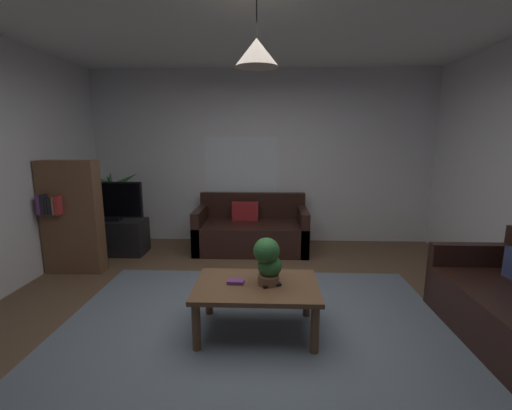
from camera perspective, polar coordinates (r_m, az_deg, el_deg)
floor at (r=3.27m, az=-0.22°, el=-19.59°), size 5.36×5.33×0.02m
rug at (r=3.10m, az=-0.38°, el=-21.25°), size 3.48×2.93×0.01m
wall_back at (r=5.52m, az=0.97°, el=7.87°), size 5.48×0.06×2.71m
window_pane at (r=5.52m, az=-2.54°, el=6.47°), size 1.15×0.01×0.92m
couch_under_window at (r=5.19m, az=-0.76°, el=-4.46°), size 1.64×0.85×0.82m
coffee_table at (r=3.02m, az=0.09°, el=-14.16°), size 1.05×0.69×0.44m
book_on_table_0 at (r=3.01m, az=-3.39°, el=-12.59°), size 0.14×0.10×0.03m
remote_on_table_0 at (r=3.08m, az=2.27°, el=-12.12°), size 0.17×0.11×0.02m
remote_on_table_1 at (r=2.95m, az=2.61°, el=-13.18°), size 0.17×0.11×0.02m
potted_plant_on_table at (r=2.94m, az=2.02°, el=-9.20°), size 0.24×0.23×0.40m
tv_stand at (r=5.42m, az=-22.46°, el=-4.89°), size 0.90×0.44×0.50m
tv at (r=5.29m, az=-22.98°, el=0.66°), size 0.90×0.16×0.56m
potted_palm_corner at (r=5.78m, az=-22.51°, el=-0.86°), size 0.76×0.81×1.24m
bookshelf_corner at (r=4.80m, az=-28.34°, el=-1.75°), size 0.70×0.31×1.40m
pendant_lamp at (r=2.81m, az=0.10°, el=24.00°), size 0.34×0.34×0.53m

